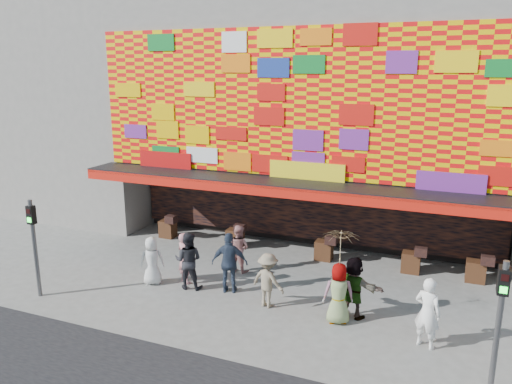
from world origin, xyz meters
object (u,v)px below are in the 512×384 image
at_px(ped_i, 239,248).
at_px(ped_d, 268,280).
at_px(ped_f, 354,287).
at_px(ped_c, 188,260).
at_px(signal_left, 34,237).
at_px(ped_a, 152,261).
at_px(ped_e, 230,263).
at_px(ped_b, 185,258).
at_px(signal_right, 500,314).
at_px(parasol, 341,247).
at_px(ped_h, 427,313).
at_px(ped_g, 339,294).

bearing_deg(ped_i, ped_d, 142.03).
bearing_deg(ped_f, ped_c, 18.25).
relative_size(signal_left, ped_a, 1.94).
height_order(ped_a, ped_e, ped_e).
relative_size(ped_c, ped_d, 1.13).
xyz_separation_m(ped_a, ped_b, (0.92, 0.47, 0.06)).
xyz_separation_m(signal_left, signal_right, (12.40, 0.00, 0.00)).
relative_size(signal_right, ped_e, 1.58).
bearing_deg(parasol, ped_b, 172.01).
relative_size(signal_right, ped_d, 1.87).
bearing_deg(ped_h, signal_left, 29.26).
height_order(signal_left, ped_g, signal_left).
relative_size(signal_left, parasol, 1.62).
distance_m(ped_c, ped_g, 4.84).
distance_m(signal_right, ped_f, 4.20).
distance_m(ped_c, parasol, 4.99).
bearing_deg(ped_d, ped_i, -32.82).
bearing_deg(ped_c, ped_a, -3.28).
relative_size(ped_a, ped_b, 0.93).
bearing_deg(signal_left, ped_b, 34.98).
xyz_separation_m(signal_right, parasol, (-3.69, 1.79, 0.29)).
height_order(ped_e, ped_i, ped_e).
relative_size(ped_c, ped_e, 0.96).
xyz_separation_m(ped_h, parasol, (-2.28, 0.36, 1.24)).
relative_size(ped_c, parasol, 0.98).
height_order(ped_a, ped_d, ped_d).
height_order(ped_b, ped_e, ped_e).
xyz_separation_m(ped_b, ped_f, (5.43, -0.23, 0.04)).
relative_size(signal_left, ped_e, 1.58).
height_order(ped_a, ped_i, ped_i).
height_order(ped_b, ped_d, ped_b).
relative_size(ped_b, ped_g, 0.99).
bearing_deg(ped_a, ped_c, 156.54).
xyz_separation_m(ped_a, ped_e, (2.53, 0.38, 0.17)).
height_order(signal_right, ped_i, signal_right).
xyz_separation_m(ped_d, ped_h, (4.36, -0.53, 0.10)).
bearing_deg(ped_e, ped_a, -6.49).
bearing_deg(signal_left, ped_d, 16.53).
xyz_separation_m(ped_g, parasol, (0.00, 0.00, 1.31)).
bearing_deg(ped_a, ped_e, 157.25).
bearing_deg(ped_c, ped_i, -127.30).
distance_m(signal_left, ped_f, 9.35).
bearing_deg(ped_d, ped_c, 10.29).
bearing_deg(ped_a, signal_right, 136.81).
distance_m(ped_b, ped_d, 3.08).
distance_m(ped_d, ped_h, 4.40).
bearing_deg(ped_i, ped_f, 167.77).
bearing_deg(ped_e, ped_g, 154.71).
height_order(ped_b, ped_i, ped_b).
relative_size(ped_d, ped_g, 0.95).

